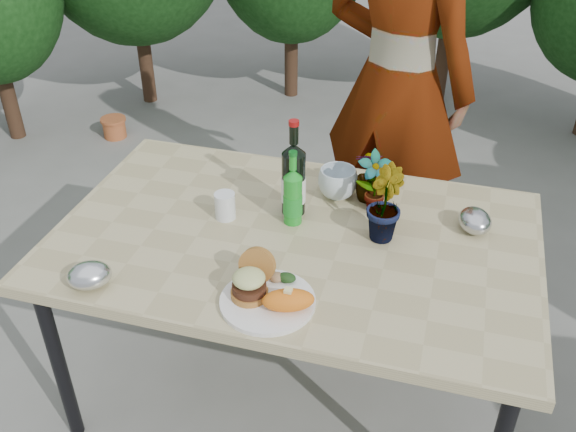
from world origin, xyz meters
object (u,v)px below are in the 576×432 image
(patio_table, at_px, (294,249))
(wine_bottle, at_px, (294,180))
(dinner_plate, at_px, (268,301))
(person, at_px, (397,85))

(patio_table, xyz_separation_m, wine_bottle, (-0.04, 0.14, 0.19))
(dinner_plate, relative_size, wine_bottle, 0.80)
(patio_table, relative_size, dinner_plate, 5.71)
(patio_table, relative_size, wine_bottle, 4.54)
(dinner_plate, distance_m, wine_bottle, 0.50)
(patio_table, bearing_deg, person, 77.88)
(person, bearing_deg, wine_bottle, 92.91)
(patio_table, xyz_separation_m, person, (0.20, 0.91, 0.25))
(patio_table, bearing_deg, wine_bottle, 107.18)
(dinner_plate, xyz_separation_m, wine_bottle, (-0.06, 0.48, 0.12))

